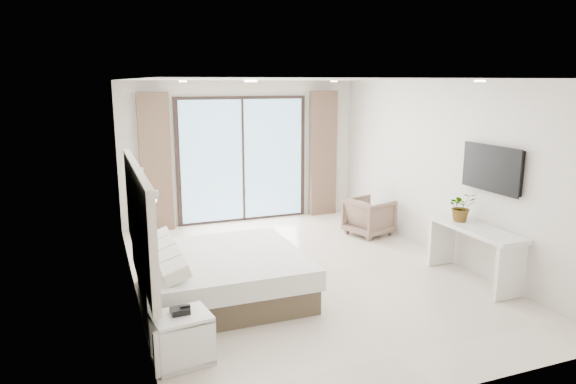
% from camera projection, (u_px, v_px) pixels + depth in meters
% --- Properties ---
extents(ground, '(6.20, 6.20, 0.00)m').
position_uv_depth(ground, '(304.00, 273.00, 7.32)').
color(ground, beige).
rests_on(ground, ground).
extents(room_shell, '(4.62, 6.22, 2.72)m').
position_uv_depth(room_shell, '(274.00, 157.00, 7.54)').
color(room_shell, silver).
rests_on(room_shell, ground).
extents(bed, '(2.00, 1.90, 0.70)m').
position_uv_depth(bed, '(220.00, 275.00, 6.44)').
color(bed, brown).
rests_on(bed, ground).
extents(nightstand, '(0.59, 0.51, 0.49)m').
position_uv_depth(nightstand, '(182.00, 338.00, 4.95)').
color(nightstand, white).
rests_on(nightstand, ground).
extents(phone, '(0.19, 0.15, 0.06)m').
position_uv_depth(phone, '(180.00, 311.00, 4.91)').
color(phone, black).
rests_on(phone, nightstand).
extents(console_desk, '(0.47, 1.49, 0.77)m').
position_uv_depth(console_desk, '(474.00, 242.00, 6.93)').
color(console_desk, white).
rests_on(console_desk, ground).
extents(plant, '(0.47, 0.50, 0.32)m').
position_uv_depth(plant, '(461.00, 210.00, 7.13)').
color(plant, '#33662D').
rests_on(plant, console_desk).
extents(armchair, '(0.82, 0.85, 0.72)m').
position_uv_depth(armchair, '(369.00, 215.00, 9.10)').
color(armchair, '#836856').
rests_on(armchair, ground).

